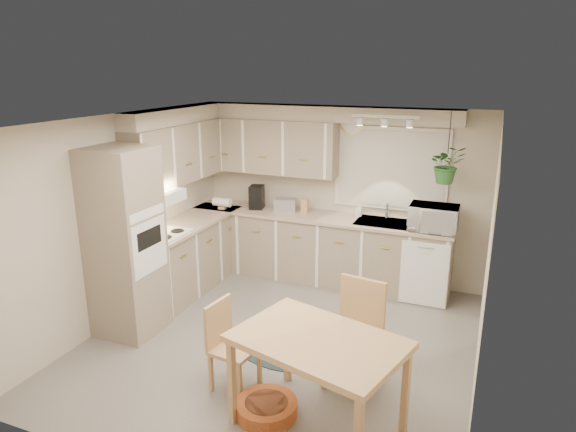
% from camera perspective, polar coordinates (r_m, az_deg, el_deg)
% --- Properties ---
extents(floor, '(4.20, 4.20, 0.00)m').
position_cam_1_polar(floor, '(5.78, -0.88, -13.83)').
color(floor, slate).
rests_on(floor, ground).
extents(ceiling, '(4.20, 4.20, 0.00)m').
position_cam_1_polar(ceiling, '(5.02, -1.00, 10.55)').
color(ceiling, white).
rests_on(ceiling, wall_back).
extents(wall_back, '(4.00, 0.04, 2.40)m').
position_cam_1_polar(wall_back, '(7.18, 5.68, 2.54)').
color(wall_back, '#BBB09B').
rests_on(wall_back, floor).
extents(wall_front, '(4.00, 0.04, 2.40)m').
position_cam_1_polar(wall_front, '(3.61, -14.50, -12.52)').
color(wall_front, '#BBB09B').
rests_on(wall_front, floor).
extents(wall_left, '(0.04, 4.20, 2.40)m').
position_cam_1_polar(wall_left, '(6.31, -17.89, -0.16)').
color(wall_left, '#BBB09B').
rests_on(wall_left, floor).
extents(wall_right, '(0.04, 4.20, 2.40)m').
position_cam_1_polar(wall_right, '(4.90, 21.21, -5.23)').
color(wall_right, '#BBB09B').
rests_on(wall_right, floor).
extents(base_cab_left, '(0.60, 1.85, 0.90)m').
position_cam_1_polar(base_cab_left, '(7.03, -10.92, -4.40)').
color(base_cab_left, gray).
rests_on(base_cab_left, floor).
extents(base_cab_back, '(3.60, 0.60, 0.90)m').
position_cam_1_polar(base_cab_back, '(7.18, 3.29, -3.66)').
color(base_cab_back, gray).
rests_on(base_cab_back, floor).
extents(counter_left, '(0.64, 1.89, 0.04)m').
position_cam_1_polar(counter_left, '(6.87, -11.06, -0.75)').
color(counter_left, tan).
rests_on(counter_left, base_cab_left).
extents(counter_back, '(3.64, 0.64, 0.04)m').
position_cam_1_polar(counter_back, '(7.03, 3.32, -0.08)').
color(counter_back, tan).
rests_on(counter_back, base_cab_back).
extents(oven_stack, '(0.65, 0.65, 2.10)m').
position_cam_1_polar(oven_stack, '(5.88, -17.64, -2.87)').
color(oven_stack, gray).
rests_on(oven_stack, floor).
extents(wall_oven_face, '(0.02, 0.56, 0.58)m').
position_cam_1_polar(wall_oven_face, '(5.68, -15.14, -3.31)').
color(wall_oven_face, silver).
rests_on(wall_oven_face, oven_stack).
extents(upper_cab_left, '(0.35, 2.00, 0.75)m').
position_cam_1_polar(upper_cab_left, '(6.84, -11.86, 6.93)').
color(upper_cab_left, gray).
rests_on(upper_cab_left, wall_left).
extents(upper_cab_back, '(2.00, 0.35, 0.75)m').
position_cam_1_polar(upper_cab_back, '(7.24, -2.25, 7.77)').
color(upper_cab_back, gray).
rests_on(upper_cab_back, wall_back).
extents(soffit_left, '(0.30, 2.00, 0.20)m').
position_cam_1_polar(soffit_left, '(6.80, -12.27, 10.89)').
color(soffit_left, '#BBB09B').
rests_on(soffit_left, wall_left).
extents(soffit_back, '(3.60, 0.30, 0.20)m').
position_cam_1_polar(soffit_back, '(6.92, 3.96, 11.30)').
color(soffit_back, '#BBB09B').
rests_on(soffit_back, wall_back).
extents(cooktop, '(0.52, 0.58, 0.02)m').
position_cam_1_polar(cooktop, '(6.41, -13.79, -1.94)').
color(cooktop, silver).
rests_on(cooktop, counter_left).
extents(range_hood, '(0.40, 0.60, 0.14)m').
position_cam_1_polar(range_hood, '(6.30, -14.21, 2.01)').
color(range_hood, silver).
rests_on(range_hood, upper_cab_left).
extents(window_blinds, '(1.40, 0.02, 1.00)m').
position_cam_1_polar(window_blinds, '(6.90, 11.29, 5.14)').
color(window_blinds, beige).
rests_on(window_blinds, wall_back).
extents(window_frame, '(1.50, 0.02, 1.10)m').
position_cam_1_polar(window_frame, '(6.91, 11.31, 5.16)').
color(window_frame, silver).
rests_on(window_frame, wall_back).
extents(sink, '(0.70, 0.48, 0.10)m').
position_cam_1_polar(sink, '(6.82, 10.51, -1.03)').
color(sink, '#95989C').
rests_on(sink, counter_back).
extents(dishwasher_front, '(0.58, 0.02, 0.83)m').
position_cam_1_polar(dishwasher_front, '(6.60, 14.85, -6.30)').
color(dishwasher_front, silver).
rests_on(dishwasher_front, base_cab_back).
extents(track_light_bar, '(0.80, 0.04, 0.04)m').
position_cam_1_polar(track_light_bar, '(6.30, 10.71, 10.83)').
color(track_light_bar, silver).
rests_on(track_light_bar, ceiling).
extents(wall_clock, '(0.30, 0.03, 0.30)m').
position_cam_1_polar(wall_clock, '(6.94, 7.04, 10.24)').
color(wall_clock, '#DEB64E').
rests_on(wall_clock, wall_back).
extents(dining_table, '(1.50, 1.20, 0.83)m').
position_cam_1_polar(dining_table, '(4.41, 3.30, -18.12)').
color(dining_table, tan).
rests_on(dining_table, floor).
extents(chair_left, '(0.44, 0.44, 0.84)m').
position_cam_1_polar(chair_left, '(4.89, -5.94, -14.28)').
color(chair_left, tan).
rests_on(chair_left, floor).
extents(chair_back, '(0.54, 0.54, 1.00)m').
position_cam_1_polar(chair_back, '(4.91, 7.17, -13.13)').
color(chair_back, tan).
rests_on(chair_back, floor).
extents(braided_rug, '(1.32, 1.11, 0.01)m').
position_cam_1_polar(braided_rug, '(5.69, -0.56, -14.31)').
color(braided_rug, black).
rests_on(braided_rug, floor).
extents(pet_bed, '(0.54, 0.54, 0.12)m').
position_cam_1_polar(pet_bed, '(4.74, -2.40, -20.56)').
color(pet_bed, '#B46024').
rests_on(pet_bed, floor).
extents(microwave, '(0.59, 0.33, 0.40)m').
position_cam_1_polar(microwave, '(6.56, 15.89, 0.09)').
color(microwave, silver).
rests_on(microwave, counter_back).
extents(soap_bottle, '(0.10, 0.19, 0.08)m').
position_cam_1_polar(soap_bottle, '(7.01, 7.85, 0.28)').
color(soap_bottle, silver).
rests_on(soap_bottle, counter_back).
extents(hanging_plant, '(0.56, 0.58, 0.36)m').
position_cam_1_polar(hanging_plant, '(6.42, 17.21, 5.06)').
color(hanging_plant, '#285D25').
rests_on(hanging_plant, ceiling).
extents(coffee_maker, '(0.23, 0.26, 0.33)m').
position_cam_1_polar(coffee_maker, '(7.33, -3.49, 2.11)').
color(coffee_maker, black).
rests_on(coffee_maker, counter_back).
extents(toaster, '(0.33, 0.24, 0.18)m').
position_cam_1_polar(toaster, '(7.19, -0.31, 1.26)').
color(toaster, '#95989C').
rests_on(toaster, counter_back).
extents(knife_block, '(0.10, 0.10, 0.20)m').
position_cam_1_polar(knife_block, '(7.12, 1.87, 1.15)').
color(knife_block, tan).
rests_on(knife_block, counter_back).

